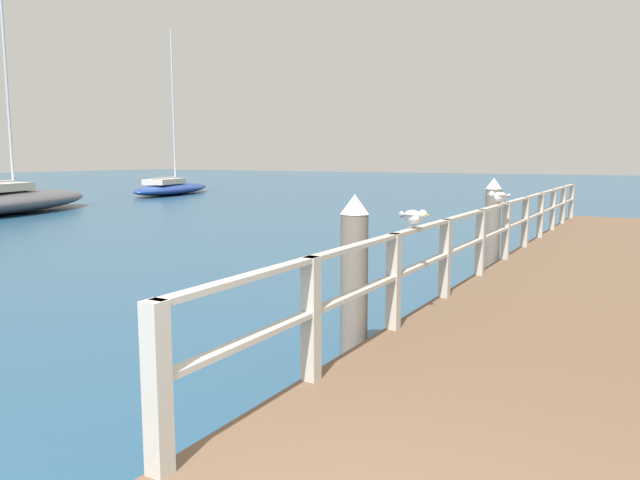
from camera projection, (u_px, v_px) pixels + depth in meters
pier_deck at (594, 278)px, 9.75m from camera, size 2.98×18.02×0.38m
pier_railing at (506, 224)px, 10.33m from camera, size 0.12×16.54×0.98m
dock_piling_near at (354, 279)px, 6.18m from camera, size 0.29×0.29×1.75m
dock_piling_far at (492, 225)px, 11.06m from camera, size 0.29×0.29×1.75m
seagull_foreground at (413, 216)px, 6.44m from camera, size 0.42×0.30×0.21m
seagull_background at (499, 196)px, 9.79m from camera, size 0.29×0.43×0.21m
boat_1 at (5, 200)px, 23.03m from camera, size 5.86×9.48×10.57m
boat_3 at (172, 188)px, 34.86m from camera, size 4.28×8.14×9.24m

